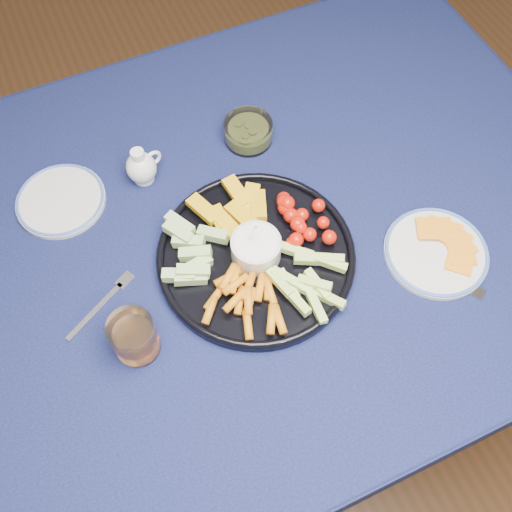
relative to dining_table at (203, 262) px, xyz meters
name	(u,v)px	position (x,y,z in m)	size (l,w,h in m)	color
dining_table	(203,262)	(0.00, 0.00, 0.00)	(1.67, 1.07, 0.75)	#4D2E19
crudite_platter	(255,254)	(0.08, -0.08, 0.11)	(0.37, 0.37, 0.12)	black
creamer_pitcher	(142,167)	(-0.05, 0.19, 0.12)	(0.08, 0.06, 0.09)	white
pickle_bowl	(248,132)	(0.19, 0.19, 0.11)	(0.10, 0.10, 0.05)	white
cheese_plate	(437,251)	(0.40, -0.21, 0.10)	(0.20, 0.20, 0.02)	silver
juice_tumbler	(135,338)	(-0.17, -0.16, 0.13)	(0.08, 0.08, 0.09)	white
fork_left	(106,300)	(-0.20, -0.05, 0.09)	(0.15, 0.09, 0.00)	silver
fork_right	(446,277)	(0.39, -0.26, 0.09)	(0.11, 0.15, 0.00)	silver
side_plate_extra	(61,200)	(-0.22, 0.20, 0.10)	(0.18, 0.18, 0.01)	silver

